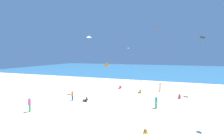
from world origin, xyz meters
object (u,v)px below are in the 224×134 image
at_px(person_1, 30,104).
at_px(kite_red, 158,27).
at_px(person_0, 160,86).
at_px(person_2, 156,101).
at_px(beach_chair_mid_beach, 86,99).
at_px(kite_black, 203,37).
at_px(kite_pink, 128,48).
at_px(kite_orange, 107,65).
at_px(person_4, 140,92).
at_px(beach_chair_far_right, 120,87).
at_px(person_3, 179,97).
at_px(person_6, 72,95).
at_px(kite_white, 89,37).

relative_size(person_1, kite_red, 0.91).
distance_m(person_0, person_2, 8.32).
height_order(beach_chair_mid_beach, person_2, person_2).
xyz_separation_m(kite_black, kite_pink, (-12.83, 4.67, -1.22)).
distance_m(kite_orange, kite_black, 15.63).
distance_m(person_2, person_4, 6.71).
height_order(person_2, kite_pink, kite_pink).
bearing_deg(kite_pink, beach_chair_far_right, -93.88).
bearing_deg(person_4, kite_orange, 7.63).
bearing_deg(person_1, person_4, -160.90).
bearing_deg(person_0, kite_black, 26.38).
relative_size(person_0, person_1, 0.99).
bearing_deg(person_3, person_4, 85.03).
height_order(beach_chair_far_right, person_4, person_4).
bearing_deg(person_6, kite_pink, 76.62).
xyz_separation_m(person_2, kite_orange, (-7.78, 4.35, 3.80)).
bearing_deg(person_2, person_3, 155.27).
distance_m(person_1, kite_white, 13.03).
bearing_deg(kite_red, person_3, -78.03).
bearing_deg(kite_red, beach_chair_far_right, -114.72).
relative_size(beach_chair_mid_beach, person_2, 0.54).
relative_size(beach_chair_mid_beach, person_1, 0.50).
relative_size(beach_chair_far_right, kite_red, 0.46).
bearing_deg(kite_black, kite_red, 118.52).
relative_size(person_2, kite_pink, 1.17).
bearing_deg(person_6, beach_chair_far_right, 68.96).
bearing_deg(person_4, person_2, 101.62).
bearing_deg(kite_red, kite_white, -121.23).
height_order(person_1, kite_orange, kite_orange).
xyz_separation_m(beach_chair_mid_beach, person_4, (6.39, 6.49, 0.01)).
bearing_deg(kite_white, kite_red, 58.77).
height_order(person_1, person_4, person_1).
distance_m(person_2, person_6, 10.91).
height_order(person_1, person_2, person_1).
distance_m(person_1, kite_red, 32.34).
height_order(beach_chair_mid_beach, person_4, person_4).
bearing_deg(beach_chair_mid_beach, person_4, -150.04).
distance_m(beach_chair_mid_beach, person_0, 12.86).
bearing_deg(kite_orange, person_1, -118.46).
distance_m(beach_chair_far_right, kite_black, 15.84).
distance_m(beach_chair_far_right, person_6, 9.80).
height_order(person_3, person_4, person_4).
bearing_deg(person_0, person_1, -111.46).
bearing_deg(beach_chair_far_right, kite_orange, 9.36).
relative_size(person_1, person_6, 1.11).
xyz_separation_m(person_3, kite_white, (-13.95, -0.69, 8.96)).
height_order(person_0, kite_pink, kite_pink).
height_order(person_3, kite_white, kite_white).
height_order(beach_chair_far_right, person_6, person_6).
distance_m(person_3, person_4, 5.85).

